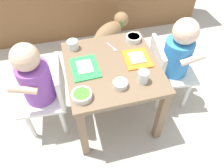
# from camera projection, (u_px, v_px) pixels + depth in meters

# --- Properties ---
(ground_plane) EXTENTS (7.00, 7.00, 0.00)m
(ground_plane) POSITION_uv_depth(u_px,v_px,m) (112.00, 112.00, 1.57)
(ground_plane) COLOR #B2ADA3
(dining_table) EXTENTS (0.53, 0.57, 0.46)m
(dining_table) POSITION_uv_depth(u_px,v_px,m) (112.00, 75.00, 1.29)
(dining_table) COLOR #7A6047
(dining_table) RESTS_ON ground
(seated_child_left) EXTENTS (0.30, 0.30, 0.66)m
(seated_child_left) POSITION_uv_depth(u_px,v_px,m) (37.00, 80.00, 1.21)
(seated_child_left) COLOR white
(seated_child_left) RESTS_ON ground
(seated_child_right) EXTENTS (0.31, 0.31, 0.66)m
(seated_child_right) POSITION_uv_depth(u_px,v_px,m) (176.00, 55.00, 1.36)
(seated_child_right) COLOR white
(seated_child_right) RESTS_ON ground
(dog) EXTENTS (0.40, 0.35, 0.31)m
(dog) POSITION_uv_depth(u_px,v_px,m) (111.00, 31.00, 1.90)
(dog) COLOR olive
(dog) RESTS_ON ground
(food_tray_left) EXTENTS (0.16, 0.20, 0.02)m
(food_tray_left) POSITION_uv_depth(u_px,v_px,m) (85.00, 68.00, 1.21)
(food_tray_left) COLOR green
(food_tray_left) RESTS_ON dining_table
(food_tray_right) EXTENTS (0.16, 0.18, 0.02)m
(food_tray_right) POSITION_uv_depth(u_px,v_px,m) (137.00, 58.00, 1.26)
(food_tray_right) COLOR orange
(food_tray_right) RESTS_ON dining_table
(water_cup_left) EXTENTS (0.06, 0.06, 0.07)m
(water_cup_left) POSITION_uv_depth(u_px,v_px,m) (143.00, 77.00, 1.13)
(water_cup_left) COLOR white
(water_cup_left) RESTS_ON dining_table
(water_cup_right) EXTENTS (0.07, 0.07, 0.06)m
(water_cup_right) POSITION_uv_depth(u_px,v_px,m) (73.00, 45.00, 1.32)
(water_cup_right) COLOR white
(water_cup_right) RESTS_ON dining_table
(veggie_bowl_far) EXTENTS (0.10, 0.10, 0.03)m
(veggie_bowl_far) POSITION_uv_depth(u_px,v_px,m) (82.00, 95.00, 1.06)
(veggie_bowl_far) COLOR silver
(veggie_bowl_far) RESTS_ON dining_table
(veggie_bowl_near) EXTENTS (0.08, 0.08, 0.03)m
(veggie_bowl_near) POSITION_uv_depth(u_px,v_px,m) (119.00, 84.00, 1.11)
(veggie_bowl_near) COLOR silver
(veggie_bowl_near) RESTS_ON dining_table
(cereal_bowl_right_side) EXTENTS (0.10, 0.10, 0.03)m
(cereal_bowl_right_side) POSITION_uv_depth(u_px,v_px,m) (133.00, 38.00, 1.38)
(cereal_bowl_right_side) COLOR white
(cereal_bowl_right_side) RESTS_ON dining_table
(spoon_by_left_tray) EXTENTS (0.05, 0.10, 0.01)m
(spoon_by_left_tray) POSITION_uv_depth(u_px,v_px,m) (113.00, 48.00, 1.33)
(spoon_by_left_tray) COLOR silver
(spoon_by_left_tray) RESTS_ON dining_table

